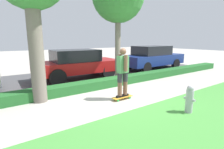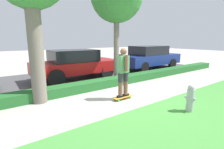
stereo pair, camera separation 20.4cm
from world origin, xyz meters
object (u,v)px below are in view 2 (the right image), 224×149
object	(u,v)px
parked_car_rear	(150,57)
fire_hydrant	(190,98)
skateboard	(123,97)
skater_person	(123,71)
parked_car_middle	(75,64)

from	to	relation	value
parked_car_rear	fire_hydrant	bearing A→B (deg)	-130.50
skateboard	parked_car_rear	distance (m)	6.73
skateboard	parked_car_rear	bearing A→B (deg)	33.89
skateboard	skater_person	xyz separation A→B (m)	(0.00, -0.00, 0.91)
skater_person	fire_hydrant	world-z (taller)	skater_person
skateboard	fire_hydrant	xyz separation A→B (m)	(0.86, -1.94, 0.32)
skateboard	fire_hydrant	distance (m)	2.15
skateboard	parked_car_middle	size ratio (longest dim) A/B	0.17
skater_person	parked_car_rear	world-z (taller)	skater_person
fire_hydrant	parked_car_rear	bearing A→B (deg)	50.41
parked_car_middle	fire_hydrant	world-z (taller)	parked_car_middle
skater_person	parked_car_rear	bearing A→B (deg)	33.89
parked_car_rear	fire_hydrant	distance (m)	7.37
skateboard	parked_car_rear	size ratio (longest dim) A/B	0.16
skateboard	skater_person	world-z (taller)	skater_person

